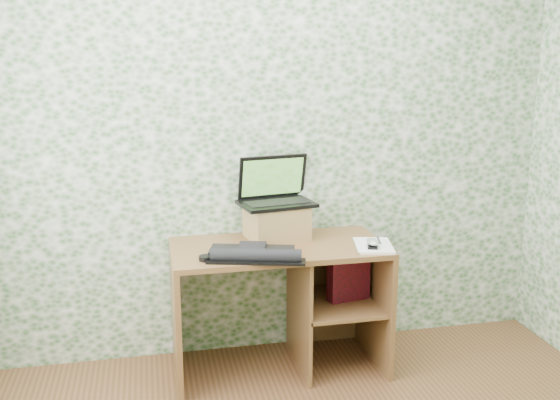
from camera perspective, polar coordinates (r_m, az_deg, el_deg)
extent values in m
plane|color=white|center=(3.69, -1.14, 5.41)|extent=(3.50, 0.00, 3.50)
cube|color=brown|center=(3.52, -0.13, -4.41)|extent=(1.20, 0.60, 0.03)
cube|color=brown|center=(3.59, -9.47, -10.67)|extent=(0.03, 0.60, 0.72)
cube|color=brown|center=(3.81, 8.63, -9.18)|extent=(0.03, 0.60, 0.72)
cube|color=brown|center=(3.68, 1.73, -9.87)|extent=(0.02, 0.56, 0.72)
cube|color=brown|center=(3.73, 5.25, -9.25)|extent=(0.46, 0.56, 0.02)
cube|color=brown|center=(3.99, 4.11, -7.98)|extent=(0.48, 0.02, 0.72)
cube|color=#A27D48|center=(3.63, -0.31, -2.01)|extent=(0.37, 0.33, 0.20)
cube|color=black|center=(3.60, -0.32, -0.35)|extent=(0.46, 0.35, 0.02)
cube|color=black|center=(3.59, -0.28, -0.20)|extent=(0.38, 0.22, 0.00)
cube|color=black|center=(3.68, -0.69, 2.16)|extent=(0.42, 0.14, 0.26)
cube|color=#28611B|center=(3.68, -0.66, 2.11)|extent=(0.38, 0.11, 0.22)
cube|color=black|center=(3.35, -2.56, -4.75)|extent=(0.48, 0.28, 0.04)
cube|color=black|center=(3.35, -2.56, -4.59)|extent=(0.18, 0.18, 0.06)
cylinder|color=black|center=(3.24, -2.21, -5.08)|extent=(0.47, 0.19, 0.07)
cube|color=black|center=(3.24, -2.19, -5.61)|extent=(0.52, 0.24, 0.01)
torus|color=black|center=(3.32, -5.73, -5.22)|extent=(0.19, 0.19, 0.01)
cylinder|color=black|center=(3.29, -6.81, -5.29)|extent=(0.07, 0.07, 0.03)
cylinder|color=black|center=(3.34, -4.66, -4.94)|extent=(0.07, 0.07, 0.03)
cube|color=white|center=(3.53, 8.55, -4.15)|extent=(0.26, 0.32, 0.01)
ellipsoid|color=silver|center=(3.48, 8.47, -4.00)|extent=(0.10, 0.12, 0.04)
cylinder|color=black|center=(3.60, 9.04, -3.66)|extent=(0.03, 0.13, 0.01)
cube|color=maroon|center=(3.69, 6.29, -6.89)|extent=(0.26, 0.13, 0.30)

